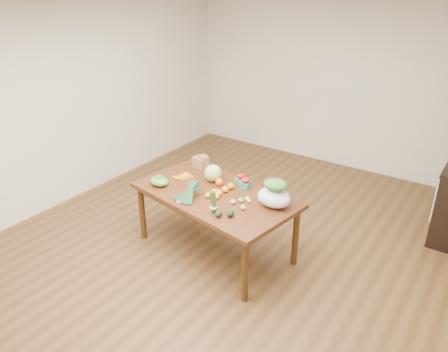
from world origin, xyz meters
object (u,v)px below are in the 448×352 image
Objects in this scene: cabbage at (213,173)px; asparagus_bundle at (214,202)px; salad_bag at (274,194)px; paper_bag at (200,162)px; dining_table at (215,222)px; kale_bunch at (186,193)px; mandarin_cluster at (214,193)px.

asparagus_bundle is (0.44, -0.60, 0.02)m from cabbage.
salad_bag is at bearing 56.51° from asparagus_bundle.
dining_table is at bearing -39.53° from paper_bag.
kale_bunch is 0.94m from salad_bag.
cabbage is at bearing -31.45° from paper_bag.
kale_bunch is 1.60× the size of asparagus_bundle.
asparagus_bundle is at bearing -55.30° from mandarin_cluster.
kale_bunch reaches higher than dining_table.
salad_bag is (0.63, 0.18, 0.09)m from mandarin_cluster.
asparagus_bundle reaches higher than kale_bunch.
paper_bag is 0.41m from cabbage.
cabbage reaches higher than kale_bunch.
salad_bag reaches higher than kale_bunch.
asparagus_bundle is (0.20, -0.29, 0.08)m from mandarin_cluster.
mandarin_cluster is 0.45× the size of kale_bunch.
dining_table is at bearing -171.03° from salad_bag.
paper_bag reaches higher than kale_bunch.
paper_bag is 0.84m from kale_bunch.
mandarin_cluster is at bearing 56.55° from kale_bunch.
mandarin_cluster is at bearing -164.16° from salad_bag.
cabbage reaches higher than dining_table.
salad_bag reaches higher than dining_table.
cabbage is 0.54m from kale_bunch.
salad_bag is at bearing -15.82° from paper_bag.
mandarin_cluster is (0.24, -0.31, -0.05)m from cabbage.
mandarin_cluster is 0.50× the size of salad_bag.
dining_table is 0.57m from kale_bunch.
kale_bunch is (-0.17, -0.30, 0.45)m from dining_table.
cabbage is 0.80× the size of asparagus_bundle.
salad_bag is at bearing 15.84° from mandarin_cluster.
asparagus_bundle is at bearing -132.63° from salad_bag.
salad_bag is (0.84, 0.41, 0.06)m from kale_bunch.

